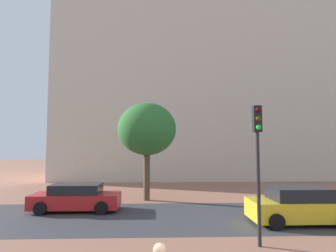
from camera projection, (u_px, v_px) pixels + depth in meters
ground_plane at (172, 216)px, 13.39m from camera, size 120.00×120.00×0.00m
street_asphalt_strip at (172, 216)px, 13.29m from camera, size 120.00×6.18×0.00m
landmark_building at (190, 72)px, 32.34m from camera, size 29.18×11.00×40.13m
car_yellow at (299, 206)px, 12.19m from camera, size 4.22×2.12×1.54m
car_red at (76, 198)px, 14.52m from camera, size 4.43×1.98×1.37m
traffic_light_pole at (258, 147)px, 9.52m from camera, size 0.28×0.34×4.70m
tree_curb_far at (147, 129)px, 17.67m from camera, size 3.66×3.66×6.06m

